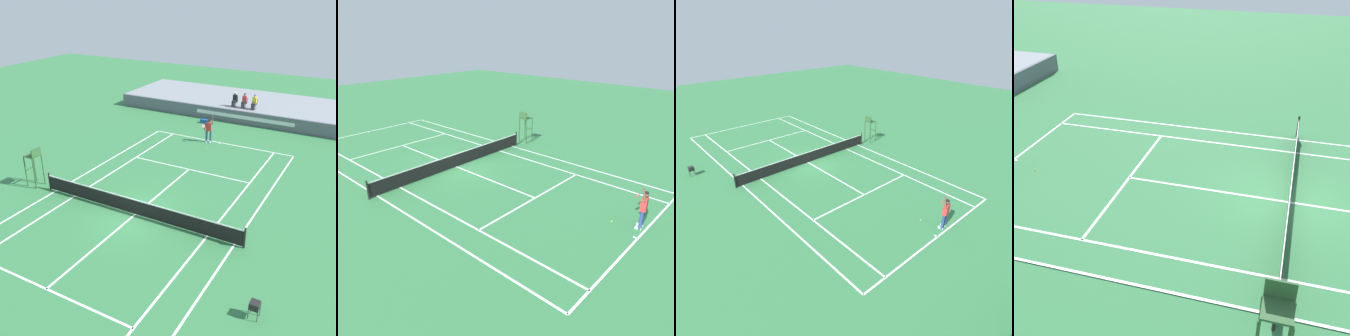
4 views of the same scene
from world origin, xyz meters
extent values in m
plane|color=#337542|center=(0.00, 0.00, 0.00)|extent=(80.00, 80.00, 0.00)
cube|color=#337542|center=(0.00, 0.00, 0.01)|extent=(10.98, 23.78, 0.02)
cube|color=white|center=(0.00, 11.89, 0.02)|extent=(10.98, 0.10, 0.01)
cube|color=white|center=(0.00, -11.89, 0.02)|extent=(10.98, 0.10, 0.01)
cube|color=white|center=(-5.49, 0.00, 0.02)|extent=(0.10, 23.78, 0.01)
cube|color=white|center=(5.49, 0.00, 0.02)|extent=(0.10, 23.78, 0.01)
cube|color=white|center=(-4.11, 0.00, 0.02)|extent=(0.10, 23.78, 0.01)
cube|color=white|center=(4.11, 0.00, 0.02)|extent=(0.10, 23.78, 0.01)
cube|color=white|center=(0.00, 6.40, 0.02)|extent=(8.22, 0.10, 0.01)
cube|color=white|center=(0.00, -6.40, 0.02)|extent=(8.22, 0.10, 0.01)
cube|color=white|center=(0.00, 0.00, 0.02)|extent=(0.10, 12.80, 0.01)
cube|color=white|center=(0.00, 11.79, 0.02)|extent=(0.10, 0.20, 0.01)
cube|color=white|center=(0.00, -11.79, 0.02)|extent=(0.10, 0.20, 0.01)
cylinder|color=black|center=(-5.94, 0.00, 0.54)|extent=(0.10, 0.10, 1.07)
cylinder|color=black|center=(5.94, 0.00, 0.54)|extent=(0.10, 0.10, 1.07)
cube|color=black|center=(0.00, 0.00, 0.48)|extent=(11.78, 0.02, 0.84)
cube|color=white|center=(0.00, 0.00, 0.90)|extent=(11.78, 0.03, 0.06)
cylinder|color=navy|center=(-0.75, 11.65, 0.46)|extent=(0.15, 0.15, 0.92)
cylinder|color=navy|center=(-1.07, 11.60, 0.46)|extent=(0.15, 0.15, 0.92)
cube|color=white|center=(-0.74, 11.59, 0.05)|extent=(0.16, 0.30, 0.10)
cube|color=white|center=(-1.06, 11.55, 0.05)|extent=(0.16, 0.30, 0.10)
cube|color=red|center=(-0.91, 11.63, 1.22)|extent=(0.43, 0.30, 0.60)
sphere|color=brown|center=(-0.91, 11.63, 1.69)|extent=(0.22, 0.22, 0.22)
cylinder|color=black|center=(-0.91, 11.63, 1.78)|extent=(0.21, 0.21, 0.06)
cylinder|color=brown|center=(-0.65, 11.64, 1.78)|extent=(0.12, 0.22, 0.61)
cylinder|color=brown|center=(-1.15, 11.49, 1.24)|extent=(0.14, 0.34, 0.56)
cylinder|color=black|center=(-1.17, 11.37, 1.11)|extent=(0.06, 0.19, 0.25)
torus|color=red|center=(-1.17, 11.19, 1.37)|extent=(0.33, 0.24, 0.26)
cylinder|color=silver|center=(-1.17, 11.19, 1.37)|extent=(0.29, 0.20, 0.22)
sphere|color=#D1E533|center=(-0.53, 10.45, 0.03)|extent=(0.07, 0.07, 0.07)
cylinder|color=#2D562D|center=(-7.42, -0.35, 0.95)|extent=(0.07, 0.07, 1.90)
cylinder|color=#2D562D|center=(-7.42, 0.35, 0.95)|extent=(0.07, 0.07, 1.90)
cylinder|color=#2D562D|center=(-6.72, -0.35, 0.95)|extent=(0.07, 0.07, 1.90)
cylinder|color=#2D562D|center=(-6.72, 0.35, 0.95)|extent=(0.07, 0.07, 1.90)
cube|color=#2D562D|center=(-7.07, 0.00, 1.93)|extent=(0.70, 0.70, 0.06)
cube|color=#2D562D|center=(-6.72, 0.00, 2.20)|extent=(0.06, 0.70, 0.48)
cube|color=#2D562D|center=(-7.39, 0.00, 1.04)|extent=(0.10, 0.70, 0.04)
camera|label=1|loc=(10.10, -14.74, 10.93)|focal=42.31mm
camera|label=2|loc=(12.54, 15.67, 8.24)|focal=35.43mm
camera|label=3|loc=(11.60, 17.64, 10.26)|focal=31.05mm
camera|label=4|loc=(-13.62, 0.22, 8.99)|focal=45.16mm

